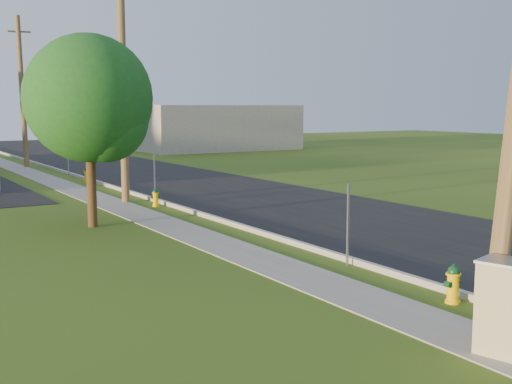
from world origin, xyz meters
TOP-DOWN VIEW (x-y plane):
  - ground_plane at (0.00, 0.00)m, footprint 140.00×140.00m
  - road at (4.50, 10.00)m, footprint 8.00×120.00m
  - curb at (0.50, 10.00)m, footprint 0.15×120.00m
  - sidewalk at (-1.25, 10.00)m, footprint 1.50×120.00m
  - utility_pole_mid at (-0.60, 17.00)m, footprint 1.40×0.32m
  - utility_pole_far at (-0.60, 35.00)m, footprint 1.40×0.32m
  - sign_post_near at (0.25, 4.20)m, footprint 0.05×0.04m
  - sign_post_mid at (0.25, 16.00)m, footprint 0.05×0.04m
  - sign_post_far at (0.25, 28.20)m, footprint 0.05×0.04m
  - distant_building at (18.00, 45.00)m, footprint 14.00×10.00m
  - tree_verge at (-3.29, 12.44)m, footprint 4.04×4.04m
  - hydrant_near at (0.07, 0.79)m, footprint 0.40×0.36m
  - hydrant_mid at (0.02, 15.41)m, footprint 0.37×0.33m
  - hydrant_far at (0.19, 24.77)m, footprint 0.41×0.37m
  - utility_cabinet at (-1.36, -1.52)m, footprint 0.89×1.03m

SIDE VIEW (x-z plane):
  - ground_plane at x=0.00m, z-range 0.00..0.00m
  - road at x=4.50m, z-range 0.00..0.02m
  - sidewalk at x=-1.25m, z-range 0.00..0.03m
  - curb at x=0.50m, z-range 0.00..0.15m
  - hydrant_mid at x=0.02m, z-range -0.01..0.71m
  - hydrant_near at x=0.07m, z-range -0.01..0.78m
  - hydrant_far at x=0.19m, z-range -0.01..0.78m
  - utility_cabinet at x=-1.36m, z-range 0.00..1.51m
  - sign_post_near at x=0.25m, z-range 0.00..2.00m
  - sign_post_mid at x=0.25m, z-range 0.00..2.00m
  - sign_post_far at x=0.25m, z-range 0.00..2.00m
  - distant_building at x=18.00m, z-range 0.00..4.00m
  - tree_verge at x=-3.29m, z-range 0.88..7.00m
  - utility_pole_far at x=-0.60m, z-range 0.05..9.56m
  - utility_pole_mid at x=-0.60m, z-range 0.05..9.85m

